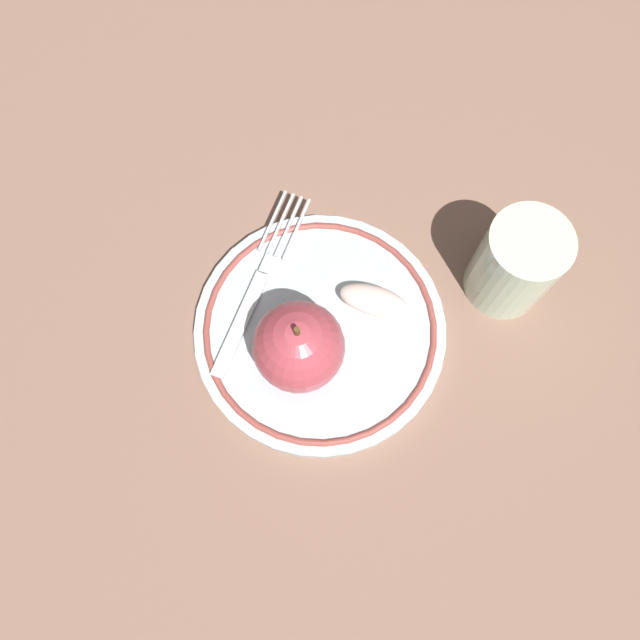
% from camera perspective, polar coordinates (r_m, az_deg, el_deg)
% --- Properties ---
extents(ground_plane, '(2.00, 2.00, 0.00)m').
position_cam_1_polar(ground_plane, '(0.55, -1.04, -3.65)').
color(ground_plane, '#8C6755').
extents(plate, '(0.22, 0.22, 0.02)m').
position_cam_1_polar(plate, '(0.55, 0.00, -0.91)').
color(plate, silver).
rests_on(plate, ground_plane).
extents(apple_red_whole, '(0.07, 0.07, 0.08)m').
position_cam_1_polar(apple_red_whole, '(0.50, -1.88, -2.62)').
color(apple_red_whole, '#B7434F').
rests_on(apple_red_whole, plate).
extents(apple_slice_front, '(0.06, 0.06, 0.02)m').
position_cam_1_polar(apple_slice_front, '(0.54, 4.91, 1.81)').
color(apple_slice_front, '#F8DECF').
rests_on(apple_slice_front, plate).
extents(fork, '(0.14, 0.15, 0.00)m').
position_cam_1_polar(fork, '(0.55, -5.80, 3.01)').
color(fork, silver).
rests_on(fork, plate).
extents(drinking_glass, '(0.07, 0.07, 0.09)m').
position_cam_1_polar(drinking_glass, '(0.55, 17.46, 4.91)').
color(drinking_glass, silver).
rests_on(drinking_glass, ground_plane).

